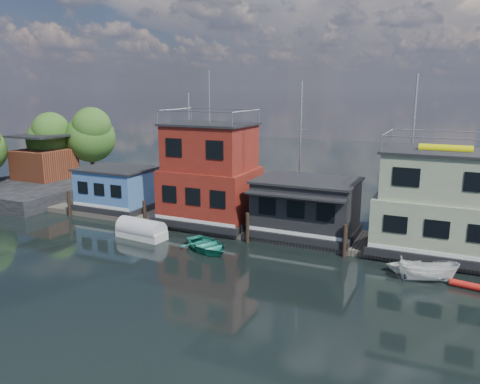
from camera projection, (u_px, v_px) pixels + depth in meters
The scene contains 14 objects.
ground at pixel (245, 305), 24.07m from camera, with size 160.00×160.00×0.00m, color black.
dock at pixel (312, 236), 34.65m from camera, with size 48.00×5.00×0.40m, color #595147.
houseboat_blue at pixel (117, 188), 41.63m from camera, with size 6.40×4.90×3.66m.
houseboat_red at pixel (210, 176), 37.30m from camera, with size 7.40×5.90×11.86m.
houseboat_dark at pixel (306, 206), 34.35m from camera, with size 7.40×6.10×4.06m.
houseboat_green at pixel (440, 204), 30.42m from camera, with size 8.40×5.90×7.03m.
pilings at pixel (296, 234), 32.11m from camera, with size 42.28×0.28×2.20m.
background_masts at pixel (394, 158), 36.84m from camera, with size 36.40×0.16×12.00m.
shore at pixel (45, 158), 49.95m from camera, with size 12.40×15.72×8.24m.
dinghy_white at pixel (403, 264), 28.14m from camera, with size 1.77×2.05×1.08m, color white.
red_kayak at pixel (476, 287), 25.74m from camera, with size 0.40×0.40×2.73m, color red.
motorboat at pixel (428, 271), 26.81m from camera, with size 1.25×3.33×1.28m, color white.
tarp_runabout at pixel (141, 230), 34.74m from camera, with size 4.02×1.93×1.58m.
dinghy_teal at pixel (207, 245), 31.97m from camera, with size 2.92×4.09×0.85m, color #23836F.
Camera 1 is at (9.13, -20.27, 10.91)m, focal length 35.00 mm.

